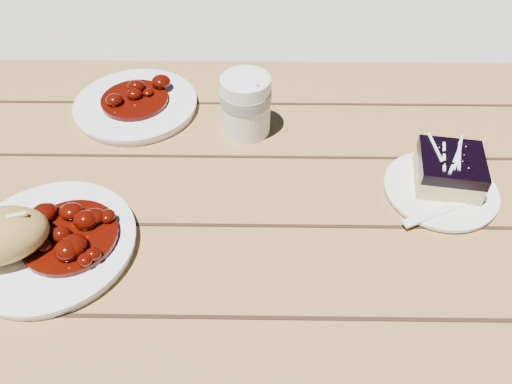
{
  "coord_description": "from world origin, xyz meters",
  "views": [
    {
      "loc": [
        0.18,
        -0.58,
        1.34
      ],
      "look_at": [
        0.18,
        -0.07,
        0.81
      ],
      "focal_mm": 35.0,
      "sensor_mm": 36.0,
      "label": 1
    }
  ],
  "objects_px": {
    "picnic_table": "(164,248)",
    "coffee_cup": "(246,105)",
    "dessert_plate": "(440,190)",
    "main_plate": "(51,245)",
    "second_plate": "(136,106)",
    "blueberry_cake": "(449,169)"
  },
  "relations": [
    {
      "from": "blueberry_cake",
      "to": "coffee_cup",
      "type": "height_order",
      "value": "coffee_cup"
    },
    {
      "from": "dessert_plate",
      "to": "second_plate",
      "type": "bearing_deg",
      "value": 157.61
    },
    {
      "from": "blueberry_cake",
      "to": "main_plate",
      "type": "bearing_deg",
      "value": -158.57
    },
    {
      "from": "main_plate",
      "to": "second_plate",
      "type": "bearing_deg",
      "value": 79.79
    },
    {
      "from": "picnic_table",
      "to": "coffee_cup",
      "type": "bearing_deg",
      "value": 45.7
    },
    {
      "from": "main_plate",
      "to": "coffee_cup",
      "type": "bearing_deg",
      "value": 45.45
    },
    {
      "from": "main_plate",
      "to": "second_plate",
      "type": "height_order",
      "value": "same"
    },
    {
      "from": "main_plate",
      "to": "coffee_cup",
      "type": "relative_size",
      "value": 2.19
    },
    {
      "from": "blueberry_cake",
      "to": "second_plate",
      "type": "height_order",
      "value": "blueberry_cake"
    },
    {
      "from": "dessert_plate",
      "to": "coffee_cup",
      "type": "bearing_deg",
      "value": 153.56
    },
    {
      "from": "coffee_cup",
      "to": "picnic_table",
      "type": "bearing_deg",
      "value": -134.3
    },
    {
      "from": "dessert_plate",
      "to": "coffee_cup",
      "type": "xyz_separation_m",
      "value": [
        -0.32,
        0.16,
        0.05
      ]
    },
    {
      "from": "main_plate",
      "to": "dessert_plate",
      "type": "distance_m",
      "value": 0.62
    },
    {
      "from": "dessert_plate",
      "to": "main_plate",
      "type": "bearing_deg",
      "value": -168.37
    },
    {
      "from": "second_plate",
      "to": "coffee_cup",
      "type": "bearing_deg",
      "value": -15.95
    },
    {
      "from": "picnic_table",
      "to": "blueberry_cake",
      "type": "relative_size",
      "value": 17.48
    },
    {
      "from": "dessert_plate",
      "to": "second_plate",
      "type": "height_order",
      "value": "second_plate"
    },
    {
      "from": "coffee_cup",
      "to": "blueberry_cake",
      "type": "bearing_deg",
      "value": -23.62
    },
    {
      "from": "main_plate",
      "to": "picnic_table",
      "type": "bearing_deg",
      "value": 45.15
    },
    {
      "from": "picnic_table",
      "to": "second_plate",
      "type": "xyz_separation_m",
      "value": [
        -0.06,
        0.22,
        0.17
      ]
    },
    {
      "from": "dessert_plate",
      "to": "blueberry_cake",
      "type": "relative_size",
      "value": 1.55
    },
    {
      "from": "picnic_table",
      "to": "second_plate",
      "type": "relative_size",
      "value": 8.6
    }
  ]
}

